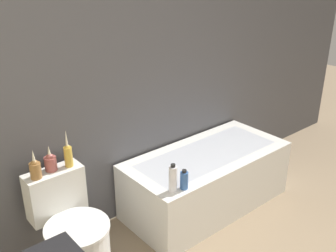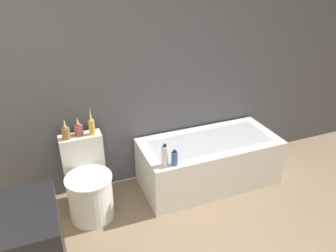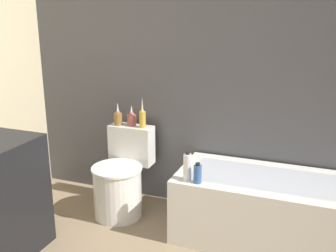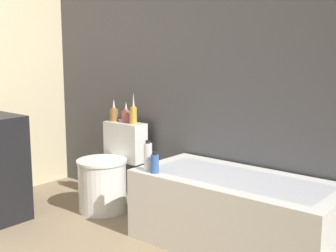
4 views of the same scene
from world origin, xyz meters
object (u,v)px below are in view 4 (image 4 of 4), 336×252
(toilet, at_px, (108,175))
(shampoo_bottle_short, at_px, (155,163))
(bathtub, at_px, (237,213))
(shampoo_bottle_tall, at_px, (148,156))
(vase_bronze, at_px, (134,114))
(vase_gold, at_px, (114,113))
(vase_silver, at_px, (126,115))

(toilet, bearing_deg, shampoo_bottle_short, -18.50)
(bathtub, xyz_separation_m, shampoo_bottle_tall, (-0.58, -0.24, 0.34))
(toilet, relative_size, vase_bronze, 2.69)
(vase_bronze, xyz_separation_m, shampoo_bottle_short, (0.62, -0.45, -0.23))
(bathtub, height_order, vase_gold, vase_gold)
(vase_silver, distance_m, shampoo_bottle_tall, 0.82)
(bathtub, xyz_separation_m, toilet, (-1.24, -0.02, 0.04))
(vase_bronze, relative_size, shampoo_bottle_tall, 1.24)
(vase_bronze, height_order, shampoo_bottle_short, vase_bronze)
(toilet, bearing_deg, bathtub, 0.77)
(bathtub, relative_size, vase_silver, 7.91)
(vase_silver, relative_size, shampoo_bottle_tall, 0.84)
(toilet, height_order, vase_silver, vase_silver)
(vase_gold, relative_size, shampoo_bottle_short, 1.33)
(bathtub, relative_size, toilet, 1.99)
(toilet, distance_m, shampoo_bottle_tall, 0.76)
(toilet, bearing_deg, shampoo_bottle_tall, -18.89)
(bathtub, bearing_deg, shampoo_bottle_short, -152.21)
(vase_silver, height_order, shampoo_bottle_short, vase_silver)
(bathtub, distance_m, shampoo_bottle_tall, 0.72)
(shampoo_bottle_tall, bearing_deg, vase_silver, 145.39)
(shampoo_bottle_tall, distance_m, shampoo_bottle_short, 0.09)
(vase_gold, height_order, vase_silver, vase_gold)
(shampoo_bottle_tall, bearing_deg, vase_gold, 151.36)
(vase_silver, bearing_deg, toilet, -90.00)
(bathtub, height_order, toilet, toilet)
(toilet, bearing_deg, vase_bronze, 60.44)
(vase_silver, distance_m, vase_bronze, 0.12)
(vase_gold, distance_m, vase_bronze, 0.23)
(bathtub, xyz_separation_m, shampoo_bottle_short, (-0.50, -0.26, 0.31))
(shampoo_bottle_short, bearing_deg, vase_silver, 147.23)
(toilet, height_order, shampoo_bottle_tall, same)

